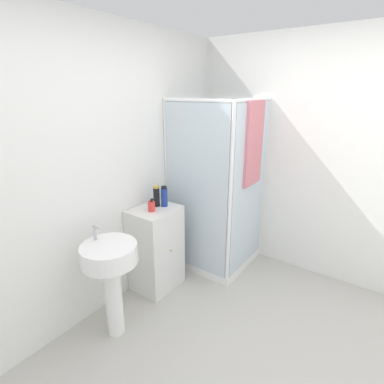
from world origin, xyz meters
name	(u,v)px	position (x,y,z in m)	size (l,w,h in m)	color
wall_back	(94,177)	(0.00, 1.70, 1.25)	(6.40, 0.06, 2.50)	white
wall_right	(353,166)	(1.70, 0.00, 1.25)	(0.06, 6.40, 2.50)	white
shower_enclosure	(219,220)	(1.21, 1.18, 0.55)	(0.81, 0.84, 1.87)	white
vanity_cabinet	(156,248)	(0.47, 1.47, 0.43)	(0.46, 0.40, 0.86)	silver
sink	(111,268)	(-0.21, 1.32, 0.62)	(0.43, 0.43, 0.95)	white
soap_dispenser	(152,206)	(0.41, 1.45, 0.91)	(0.07, 0.07, 0.13)	red
shampoo_bottle_tall_black	(156,196)	(0.54, 1.50, 0.96)	(0.06, 0.06, 0.21)	black
shampoo_bottle_blue	(164,197)	(0.58, 1.44, 0.96)	(0.06, 0.06, 0.20)	navy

